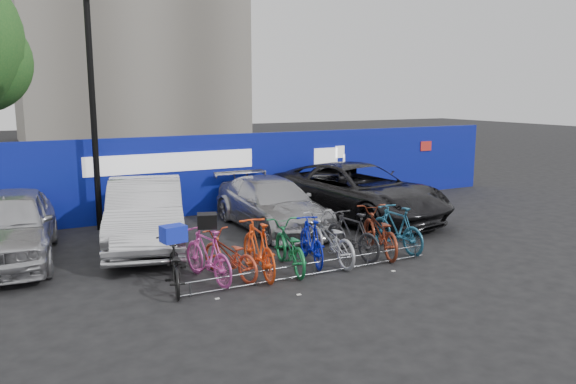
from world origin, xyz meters
TOP-DOWN VIEW (x-y plane):
  - ground at (0.00, 0.00)m, footprint 100.00×100.00m
  - hoarding at (0.01, 6.00)m, footprint 22.00×0.18m
  - lamppost at (-3.20, 5.40)m, footprint 0.25×0.50m
  - bike_rack at (-0.00, -0.60)m, footprint 5.60×0.03m
  - car_0 at (-5.43, 3.33)m, footprint 2.44×4.87m
  - car_1 at (-2.47, 3.21)m, footprint 2.84×5.11m
  - car_2 at (0.98, 3.39)m, footprint 1.92×4.68m
  - car_3 at (3.70, 3.33)m, footprint 3.77×6.21m
  - bike_0 at (-2.73, -0.07)m, footprint 0.99×1.85m
  - bike_1 at (-2.02, 0.08)m, footprint 0.80×1.86m
  - bike_2 at (-1.55, 0.12)m, footprint 1.04×1.84m
  - bike_3 at (-0.99, -0.06)m, footprint 0.72×1.95m
  - bike_4 at (-0.29, -0.03)m, footprint 0.99×2.01m
  - bike_5 at (0.35, 0.15)m, footprint 0.85×1.76m
  - bike_6 at (0.74, 0.04)m, footprint 0.75×2.02m
  - bike_7 at (1.38, 0.12)m, footprint 0.74×1.82m
  - bike_8 at (2.08, 0.06)m, footprint 1.19×2.12m
  - bike_9 at (2.60, 0.09)m, footprint 0.58×1.83m
  - cargo_crate at (-2.73, -0.07)m, footprint 0.48×0.40m
  - cargo_topcase at (-2.02, 0.08)m, footprint 0.46×0.43m

SIDE VIEW (x-z plane):
  - ground at x=0.00m, z-range 0.00..0.00m
  - bike_rack at x=0.00m, z-range 0.01..0.31m
  - bike_2 at x=-1.55m, z-range 0.00..0.92m
  - bike_0 at x=-2.73m, z-range 0.00..0.93m
  - bike_4 at x=-0.29m, z-range 0.00..1.01m
  - bike_5 at x=0.35m, z-range 0.00..1.02m
  - bike_6 at x=0.74m, z-range 0.00..1.05m
  - bike_8 at x=2.08m, z-range 0.00..1.06m
  - bike_7 at x=1.38m, z-range 0.00..1.06m
  - bike_1 at x=-2.02m, z-range 0.00..1.08m
  - bike_9 at x=2.60m, z-range 0.00..1.09m
  - bike_3 at x=-0.99m, z-range 0.00..1.15m
  - car_2 at x=0.98m, z-range 0.00..1.36m
  - car_0 at x=-5.43m, z-range 0.00..1.59m
  - car_1 at x=-2.47m, z-range 0.00..1.60m
  - car_3 at x=3.70m, z-range 0.00..1.61m
  - cargo_crate at x=-2.73m, z-range 0.93..1.24m
  - hoarding at x=0.01m, z-range 0.00..2.40m
  - cargo_topcase at x=-2.02m, z-range 1.08..1.36m
  - lamppost at x=-3.20m, z-range 0.22..6.33m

